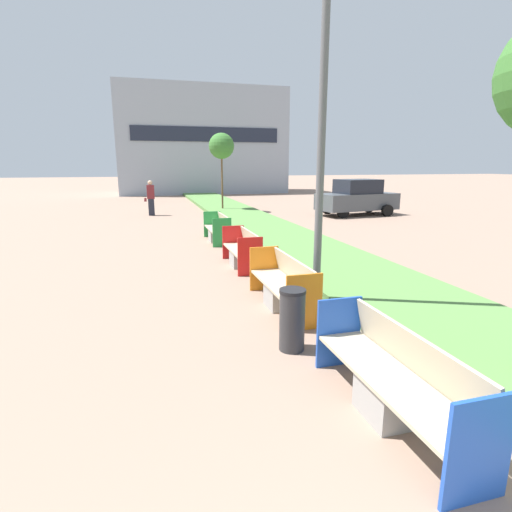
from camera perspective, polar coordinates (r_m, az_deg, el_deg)
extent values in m
cube|color=#568442|center=(12.56, 6.57, 1.23)|extent=(2.80, 120.00, 0.18)
cube|color=#939EAD|center=(38.87, -7.83, 15.82)|extent=(14.84, 6.89, 9.23)
cube|color=#1E2333|center=(35.45, -7.03, 16.88)|extent=(12.46, 0.08, 1.20)
cube|color=#9E9B96|center=(4.71, 18.41, -18.76)|extent=(0.52, 0.60, 0.42)
cube|color=#BCAD8E|center=(4.60, 18.62, -16.32)|extent=(0.58, 2.30, 0.05)
cube|color=#BCAD8E|center=(4.63, 21.70, -12.73)|extent=(0.14, 2.20, 0.48)
cube|color=blue|center=(3.84, 29.24, -23.21)|extent=(0.62, 0.04, 0.94)
cube|color=blue|center=(5.48, 11.73, -10.60)|extent=(0.62, 0.04, 0.94)
cube|color=#9E9B96|center=(7.55, 3.59, -5.79)|extent=(0.52, 0.60, 0.42)
cube|color=#BCAD8E|center=(7.48, 3.62, -4.12)|extent=(0.58, 2.18, 0.05)
cube|color=#BCAD8E|center=(7.50, 5.60, -2.03)|extent=(0.14, 2.10, 0.48)
cube|color=orange|center=(6.49, 6.87, -6.61)|extent=(0.62, 0.04, 0.94)
cube|color=orange|center=(8.49, 1.16, -1.79)|extent=(0.62, 0.04, 0.94)
cube|color=#9E9B96|center=(10.52, -2.15, -0.36)|extent=(0.52, 0.60, 0.42)
cube|color=#BCAD8E|center=(10.46, -2.16, 0.87)|extent=(0.58, 1.86, 0.05)
cube|color=#BCAD8E|center=(10.48, -0.73, 2.35)|extent=(0.14, 1.78, 0.48)
cube|color=red|center=(9.56, -0.83, -0.09)|extent=(0.62, 0.04, 0.94)
cube|color=red|center=(11.36, -3.28, 2.00)|extent=(0.62, 0.04, 0.94)
cube|color=#9E9B96|center=(13.96, -5.61, 2.93)|extent=(0.52, 0.60, 0.42)
cube|color=#BCAD8E|center=(13.92, -5.63, 3.86)|extent=(0.58, 1.90, 0.05)
cube|color=#BCAD8E|center=(13.93, -4.55, 4.98)|extent=(0.14, 1.82, 0.48)
cube|color=#238C3D|center=(12.98, -4.87, 3.35)|extent=(0.62, 0.04, 0.94)
cube|color=#238C3D|center=(14.86, -6.29, 4.55)|extent=(0.62, 0.04, 0.94)
cylinder|color=#2D2D30|center=(5.83, 5.17, -9.28)|extent=(0.37, 0.37, 0.86)
cylinder|color=black|center=(5.67, 5.26, -5.01)|extent=(0.38, 0.38, 0.05)
cylinder|color=#56595B|center=(7.38, 9.61, 22.77)|extent=(0.14, 0.14, 7.82)
cylinder|color=brown|center=(22.77, -4.86, 10.38)|extent=(0.10, 0.10, 3.22)
sphere|color=#38702D|center=(22.77, -4.96, 15.40)|extent=(1.40, 1.40, 1.40)
cube|color=#232633|center=(21.71, -14.71, 6.77)|extent=(0.30, 0.22, 0.87)
cube|color=maroon|center=(21.65, -14.84, 8.84)|extent=(0.38, 0.24, 0.70)
sphere|color=tan|center=(21.62, -14.91, 10.09)|extent=(0.24, 0.24, 0.24)
cube|color=maroon|center=(21.67, -15.52, 7.76)|extent=(0.12, 0.20, 0.18)
cube|color=#474C51|center=(21.76, 14.23, 7.57)|extent=(4.40, 2.32, 0.84)
cube|color=black|center=(21.70, 14.35, 9.62)|extent=(2.29, 1.82, 0.72)
cylinder|color=black|center=(21.70, 18.26, 6.18)|extent=(0.60, 0.20, 0.60)
cylinder|color=black|center=(23.21, 15.79, 6.75)|extent=(0.60, 0.20, 0.60)
cylinder|color=black|center=(20.41, 12.33, 6.14)|extent=(0.60, 0.20, 0.60)
cylinder|color=black|center=(22.01, 10.14, 6.72)|extent=(0.60, 0.20, 0.60)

